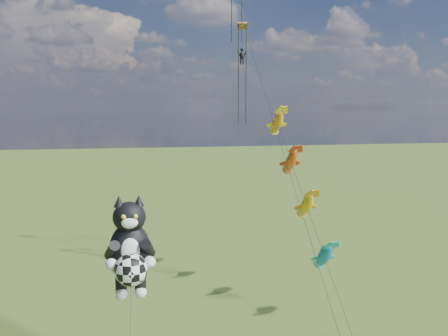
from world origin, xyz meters
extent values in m
ellipsoid|color=black|center=(-1.85, -2.99, 6.87)|extent=(2.28, 1.93, 3.10)
ellipsoid|color=black|center=(-1.85, -3.09, 8.71)|extent=(1.78, 1.64, 1.57)
cone|color=black|center=(-2.34, -3.09, 9.53)|extent=(0.59, 0.59, 0.58)
cone|color=black|center=(-1.37, -3.09, 9.53)|extent=(0.59, 0.59, 0.58)
ellipsoid|color=white|center=(-1.85, -3.72, 8.56)|extent=(0.85, 0.48, 0.56)
ellipsoid|color=white|center=(-1.85, -3.72, 7.16)|extent=(1.00, 0.46, 1.28)
sphere|color=gold|center=(-2.14, -3.79, 8.88)|extent=(0.23, 0.23, 0.23)
sphere|color=gold|center=(-1.56, -3.79, 8.88)|extent=(0.23, 0.23, 0.23)
sphere|color=white|center=(-2.77, -4.01, 6.63)|extent=(0.58, 0.58, 0.58)
sphere|color=white|center=(-0.93, -4.01, 6.63)|extent=(0.58, 0.58, 0.58)
sphere|color=white|center=(-2.34, -3.14, 4.78)|extent=(0.62, 0.62, 0.62)
sphere|color=white|center=(-1.37, -3.14, 4.78)|extent=(0.62, 0.62, 0.62)
sphere|color=white|center=(-1.85, -4.30, 6.38)|extent=(1.61, 1.61, 1.61)
cylinder|color=black|center=(10.61, 5.45, 7.77)|extent=(0.93, 15.81, 15.25)
ellipsoid|color=blue|center=(10.81, 1.97, 4.41)|extent=(0.93, 2.31, 2.22)
ellipsoid|color=yellow|center=(10.64, 4.92, 7.26)|extent=(0.93, 2.31, 2.22)
ellipsoid|color=orange|center=(10.48, 7.87, 10.10)|extent=(0.93, 2.31, 2.22)
ellipsoid|color=#D84419|center=(10.31, 10.81, 12.94)|extent=(0.93, 2.31, 2.22)
cylinder|color=black|center=(9.23, 6.80, 11.69)|extent=(2.62, 16.90, 23.10)
cube|color=#339720|center=(7.68, 12.09, 20.69)|extent=(0.90, 0.54, 0.56)
cylinder|color=black|center=(7.37, 12.09, 16.65)|extent=(0.08, 0.08, 8.10)
cylinder|color=black|center=(7.99, 12.09, 16.65)|extent=(0.08, 0.08, 8.10)
camera|label=1|loc=(-2.21, -27.96, 14.15)|focal=40.00mm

